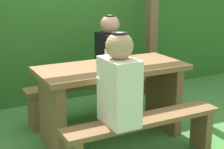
{
  "coord_description": "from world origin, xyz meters",
  "views": [
    {
      "loc": [
        -1.45,
        -2.78,
        1.52
      ],
      "look_at": [
        0.0,
        0.0,
        0.66
      ],
      "focal_mm": 55.57,
      "sensor_mm": 36.0,
      "label": 1
    }
  ],
  "objects_px": {
    "bottle_left": "(108,57)",
    "cell_phone": "(102,63)",
    "picnic_table": "(112,90)",
    "bottle_right": "(121,56)",
    "bench_near": "(144,131)",
    "drinking_glass": "(112,59)",
    "bench_far": "(88,92)",
    "person_white_shirt": "(119,83)",
    "person_black_coat": "(110,50)"
  },
  "relations": [
    {
      "from": "bench_near",
      "to": "person_white_shirt",
      "type": "xyz_separation_m",
      "value": [
        -0.24,
        0.0,
        0.45
      ]
    },
    {
      "from": "picnic_table",
      "to": "bench_near",
      "type": "height_order",
      "value": "picnic_table"
    },
    {
      "from": "bottle_left",
      "to": "picnic_table",
      "type": "bearing_deg",
      "value": 26.83
    },
    {
      "from": "drinking_glass",
      "to": "person_white_shirt",
      "type": "bearing_deg",
      "value": -113.34
    },
    {
      "from": "bottle_left",
      "to": "cell_phone",
      "type": "distance_m",
      "value": 0.16
    },
    {
      "from": "drinking_glass",
      "to": "cell_phone",
      "type": "xyz_separation_m",
      "value": [
        -0.07,
        0.07,
        -0.04
      ]
    },
    {
      "from": "bench_far",
      "to": "bottle_left",
      "type": "xyz_separation_m",
      "value": [
        -0.06,
        -0.6,
        0.52
      ]
    },
    {
      "from": "person_white_shirt",
      "to": "person_black_coat",
      "type": "height_order",
      "value": "same"
    },
    {
      "from": "bench_far",
      "to": "bottle_right",
      "type": "bearing_deg",
      "value": -82.66
    },
    {
      "from": "bench_near",
      "to": "bottle_right",
      "type": "bearing_deg",
      "value": 81.98
    },
    {
      "from": "bench_far",
      "to": "bottle_left",
      "type": "distance_m",
      "value": 0.8
    },
    {
      "from": "bench_far",
      "to": "person_black_coat",
      "type": "relative_size",
      "value": 1.95
    },
    {
      "from": "bench_far",
      "to": "bottle_right",
      "type": "distance_m",
      "value": 0.79
    },
    {
      "from": "picnic_table",
      "to": "bottle_left",
      "type": "distance_m",
      "value": 0.34
    },
    {
      "from": "drinking_glass",
      "to": "bottle_right",
      "type": "xyz_separation_m",
      "value": [
        0.05,
        -0.07,
        0.04
      ]
    },
    {
      "from": "bench_far",
      "to": "drinking_glass",
      "type": "bearing_deg",
      "value": -87.05
    },
    {
      "from": "bench_far",
      "to": "person_black_coat",
      "type": "bearing_deg",
      "value": -0.7
    },
    {
      "from": "bench_near",
      "to": "bench_far",
      "type": "distance_m",
      "value": 1.14
    },
    {
      "from": "drinking_glass",
      "to": "bottle_left",
      "type": "distance_m",
      "value": 0.12
    },
    {
      "from": "picnic_table",
      "to": "bottle_right",
      "type": "distance_m",
      "value": 0.33
    },
    {
      "from": "person_black_coat",
      "to": "bottle_left",
      "type": "height_order",
      "value": "person_black_coat"
    },
    {
      "from": "drinking_glass",
      "to": "cell_phone",
      "type": "height_order",
      "value": "drinking_glass"
    },
    {
      "from": "drinking_glass",
      "to": "bottle_left",
      "type": "relative_size",
      "value": 0.43
    },
    {
      "from": "drinking_glass",
      "to": "cell_phone",
      "type": "bearing_deg",
      "value": 137.99
    },
    {
      "from": "bench_near",
      "to": "bottle_right",
      "type": "xyz_separation_m",
      "value": [
        0.08,
        0.55,
        0.52
      ]
    },
    {
      "from": "picnic_table",
      "to": "cell_phone",
      "type": "xyz_separation_m",
      "value": [
        -0.05,
        0.11,
        0.24
      ]
    },
    {
      "from": "bench_near",
      "to": "drinking_glass",
      "type": "distance_m",
      "value": 0.78
    },
    {
      "from": "bench_far",
      "to": "person_white_shirt",
      "type": "distance_m",
      "value": 1.25
    },
    {
      "from": "bottle_left",
      "to": "drinking_glass",
      "type": "bearing_deg",
      "value": 40.29
    },
    {
      "from": "bench_far",
      "to": "drinking_glass",
      "type": "xyz_separation_m",
      "value": [
        0.03,
        -0.53,
        0.48
      ]
    },
    {
      "from": "bottle_left",
      "to": "cell_phone",
      "type": "relative_size",
      "value": 1.63
    },
    {
      "from": "bench_far",
      "to": "cell_phone",
      "type": "xyz_separation_m",
      "value": [
        -0.05,
        -0.46,
        0.44
      ]
    },
    {
      "from": "bottle_right",
      "to": "cell_phone",
      "type": "bearing_deg",
      "value": 132.55
    },
    {
      "from": "picnic_table",
      "to": "bench_far",
      "type": "distance_m",
      "value": 0.6
    },
    {
      "from": "picnic_table",
      "to": "drinking_glass",
      "type": "height_order",
      "value": "drinking_glass"
    },
    {
      "from": "picnic_table",
      "to": "bench_near",
      "type": "bearing_deg",
      "value": -90.0
    },
    {
      "from": "person_white_shirt",
      "to": "drinking_glass",
      "type": "xyz_separation_m",
      "value": [
        0.26,
        0.61,
        0.03
      ]
    },
    {
      "from": "bench_near",
      "to": "bottle_left",
      "type": "bearing_deg",
      "value": 95.86
    },
    {
      "from": "picnic_table",
      "to": "drinking_glass",
      "type": "bearing_deg",
      "value": 57.13
    },
    {
      "from": "picnic_table",
      "to": "person_black_coat",
      "type": "distance_m",
      "value": 0.68
    },
    {
      "from": "bench_far",
      "to": "person_black_coat",
      "type": "height_order",
      "value": "person_black_coat"
    },
    {
      "from": "drinking_glass",
      "to": "person_black_coat",
      "type": "bearing_deg",
      "value": 65.03
    },
    {
      "from": "bench_near",
      "to": "person_black_coat",
      "type": "relative_size",
      "value": 1.95
    },
    {
      "from": "drinking_glass",
      "to": "bench_far",
      "type": "bearing_deg",
      "value": 92.95
    },
    {
      "from": "person_black_coat",
      "to": "cell_phone",
      "type": "height_order",
      "value": "person_black_coat"
    },
    {
      "from": "picnic_table",
      "to": "drinking_glass",
      "type": "xyz_separation_m",
      "value": [
        0.03,
        0.04,
        0.29
      ]
    },
    {
      "from": "bench_far",
      "to": "drinking_glass",
      "type": "distance_m",
      "value": 0.72
    },
    {
      "from": "person_black_coat",
      "to": "cell_phone",
      "type": "relative_size",
      "value": 5.14
    },
    {
      "from": "picnic_table",
      "to": "person_black_coat",
      "type": "relative_size",
      "value": 1.95
    },
    {
      "from": "cell_phone",
      "to": "bottle_right",
      "type": "bearing_deg",
      "value": -50.82
    }
  ]
}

